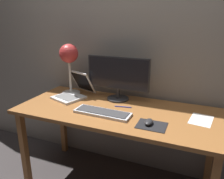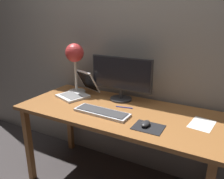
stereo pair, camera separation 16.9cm
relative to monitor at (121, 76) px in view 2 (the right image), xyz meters
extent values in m
cube|color=gray|center=(0.07, 0.19, 0.34)|extent=(4.80, 0.06, 2.60)
cube|color=#935B2D|center=(0.07, -0.21, -0.23)|extent=(1.60, 0.70, 0.03)
cube|color=#935B2D|center=(-0.67, -0.50, -0.60)|extent=(0.05, 0.05, 0.71)
cube|color=#935B2D|center=(-0.67, 0.08, -0.60)|extent=(0.05, 0.05, 0.71)
cube|color=#935B2D|center=(0.81, 0.08, -0.60)|extent=(0.05, 0.05, 0.71)
cylinder|color=#28282B|center=(0.00, 0.00, -0.21)|extent=(0.19, 0.19, 0.01)
cylinder|color=#28282B|center=(0.00, 0.00, -0.16)|extent=(0.03, 0.03, 0.08)
cube|color=#28282B|center=(0.00, 0.00, 0.02)|extent=(0.56, 0.03, 0.29)
cube|color=black|center=(0.00, -0.02, 0.02)|extent=(0.53, 0.00, 0.26)
cube|color=silver|center=(0.00, -0.34, -0.21)|extent=(0.44, 0.15, 0.02)
cube|color=#38383A|center=(0.00, -0.34, -0.19)|extent=(0.41, 0.13, 0.01)
cube|color=silver|center=(-0.42, -0.15, -0.21)|extent=(0.30, 0.30, 0.02)
cube|color=slate|center=(-0.43, -0.17, -0.20)|extent=(0.24, 0.19, 0.00)
cube|color=silver|center=(-0.36, 0.01, -0.09)|extent=(0.27, 0.19, 0.21)
cube|color=black|center=(-0.36, 0.01, -0.09)|extent=(0.23, 0.17, 0.18)
cylinder|color=beige|center=(-0.47, -0.02, -0.21)|extent=(0.17, 0.17, 0.01)
cylinder|color=silver|center=(-0.47, -0.02, -0.03)|extent=(0.02, 0.02, 0.34)
sphere|color=#BF3333|center=(-0.47, -0.02, 0.17)|extent=(0.17, 0.17, 0.17)
sphere|color=#FFEAB2|center=(-0.47, -0.03, 0.13)|extent=(0.06, 0.06, 0.06)
cube|color=black|center=(0.39, -0.38, -0.21)|extent=(0.20, 0.16, 0.00)
ellipsoid|color=#28282B|center=(0.37, -0.37, -0.20)|extent=(0.06, 0.10, 0.03)
cube|color=white|center=(0.70, -0.16, -0.22)|extent=(0.17, 0.23, 0.00)
cylinder|color=#2633A5|center=(0.10, -0.15, -0.21)|extent=(0.14, 0.03, 0.01)
camera|label=1|loc=(0.67, -1.75, 0.49)|focal=35.83mm
camera|label=2|loc=(0.82, -1.68, 0.49)|focal=35.83mm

